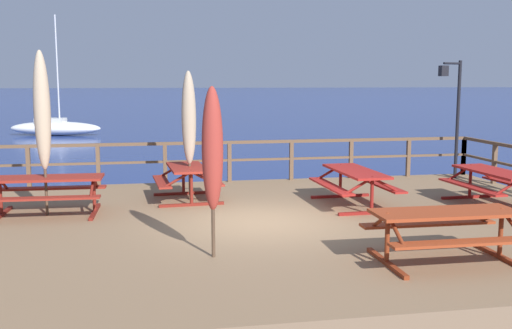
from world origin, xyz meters
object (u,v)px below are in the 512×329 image
at_px(patio_umbrella_short_back, 42,111).
at_px(patio_umbrella_short_front, 189,119).
at_px(picnic_table_back_left, 494,180).
at_px(sailboat_distant, 55,127).
at_px(picnic_table_back_right, 47,187).
at_px(picnic_table_front_left, 355,179).
at_px(patio_umbrella_tall_mid_left, 212,150).
at_px(picnic_table_mid_left, 445,224).
at_px(lamp_post_hooked, 453,101).
at_px(picnic_table_mid_centre, 187,176).

distance_m(patio_umbrella_short_back, patio_umbrella_short_front, 3.10).
relative_size(picnic_table_back_left, sailboat_distant, 0.28).
distance_m(picnic_table_back_left, patio_umbrella_short_front, 6.72).
xyz_separation_m(picnic_table_back_right, picnic_table_front_left, (6.35, -0.25, -0.00)).
xyz_separation_m(patio_umbrella_tall_mid_left, patio_umbrella_short_front, (-0.03, 4.44, 0.19)).
height_order(picnic_table_front_left, patio_umbrella_short_front, patio_umbrella_short_front).
xyz_separation_m(picnic_table_mid_left, patio_umbrella_short_back, (-6.29, 4.26, 1.50)).
xyz_separation_m(patio_umbrella_short_back, lamp_post_hooked, (10.13, 2.67, 0.05)).
relative_size(picnic_table_back_right, sailboat_distant, 0.29).
height_order(picnic_table_mid_left, patio_umbrella_short_front, patio_umbrella_short_front).
bearing_deg(picnic_table_back_left, picnic_table_mid_centre, 164.05).
bearing_deg(picnic_table_front_left, picnic_table_back_right, 177.74).
xyz_separation_m(patio_umbrella_short_front, lamp_post_hooked, (7.21, 1.64, 0.28)).
bearing_deg(picnic_table_mid_centre, patio_umbrella_short_back, -160.46).
distance_m(patio_umbrella_tall_mid_left, sailboat_distant, 32.45).
bearing_deg(patio_umbrella_short_front, picnic_table_mid_centre, -167.88).
distance_m(picnic_table_mid_left, picnic_table_back_left, 4.55).
bearing_deg(picnic_table_mid_centre, sailboat_distant, 103.97).
bearing_deg(patio_umbrella_short_back, picnic_table_back_right, 65.68).
relative_size(picnic_table_back_right, patio_umbrella_short_front, 0.76).
relative_size(picnic_table_back_left, patio_umbrella_tall_mid_left, 0.84).
xyz_separation_m(picnic_table_back_right, lamp_post_hooked, (10.11, 2.62, 1.55)).
height_order(patio_umbrella_short_front, lamp_post_hooked, lamp_post_hooked).
bearing_deg(patio_umbrella_short_back, picnic_table_front_left, -1.85).
height_order(patio_umbrella_tall_mid_left, sailboat_distant, sailboat_distant).
bearing_deg(picnic_table_front_left, sailboat_distant, 109.88).
distance_m(picnic_table_back_right, patio_umbrella_tall_mid_left, 4.66).
relative_size(picnic_table_back_left, patio_umbrella_short_front, 0.75).
xyz_separation_m(picnic_table_mid_centre, sailboat_distant, (-6.77, 27.22, -0.91)).
relative_size(patio_umbrella_short_front, sailboat_distant, 0.37).
relative_size(picnic_table_mid_centre, lamp_post_hooked, 0.55).
distance_m(picnic_table_mid_left, patio_umbrella_short_back, 7.75).
bearing_deg(lamp_post_hooked, picnic_table_back_left, -104.06).
height_order(picnic_table_back_right, picnic_table_back_left, same).
bearing_deg(picnic_table_back_right, patio_umbrella_short_front, 18.73).
bearing_deg(picnic_table_front_left, picnic_table_mid_centre, 160.84).
bearing_deg(patio_umbrella_short_front, picnic_table_back_right, -161.27).
xyz_separation_m(picnic_table_mid_centre, patio_umbrella_short_back, (-2.86, -1.01, 1.52)).
xyz_separation_m(picnic_table_mid_left, lamp_post_hooked, (3.84, 6.93, 1.55)).
bearing_deg(lamp_post_hooked, sailboat_distant, 118.79).
bearing_deg(picnic_table_front_left, patio_umbrella_short_front, 160.33).
relative_size(patio_umbrella_tall_mid_left, lamp_post_hooked, 0.81).
relative_size(patio_umbrella_short_front, lamp_post_hooked, 0.90).
relative_size(picnic_table_back_right, patio_umbrella_short_back, 0.68).
xyz_separation_m(picnic_table_mid_left, picnic_table_back_left, (2.97, 3.45, -0.00)).
height_order(picnic_table_back_right, picnic_table_mid_centre, same).
xyz_separation_m(picnic_table_back_right, patio_umbrella_short_front, (2.90, 0.98, 1.27)).
distance_m(patio_umbrella_short_back, sailboat_distant, 28.60).
height_order(picnic_table_mid_centre, patio_umbrella_tall_mid_left, patio_umbrella_tall_mid_left).
bearing_deg(patio_umbrella_short_front, sailboat_distant, 104.10).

